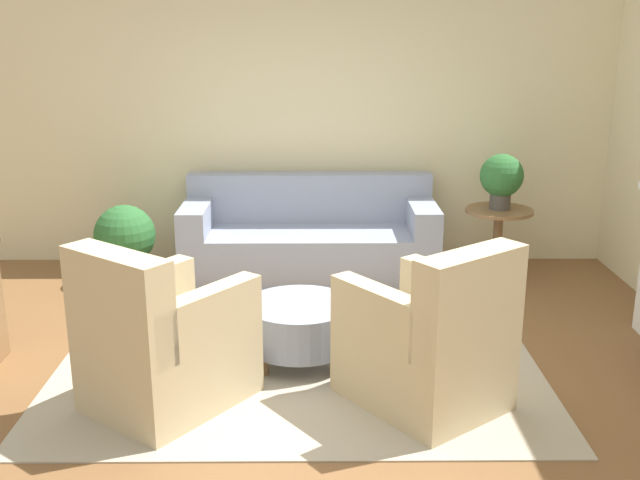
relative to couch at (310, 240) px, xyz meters
name	(u,v)px	position (x,y,z in m)	size (l,w,h in m)	color
ground_plane	(298,372)	(-0.07, -2.01, -0.32)	(16.00, 16.00, 0.00)	brown
wall_back	(302,114)	(-0.07, 0.51, 1.08)	(8.93, 0.12, 2.80)	beige
rug	(298,372)	(-0.07, -2.01, -0.32)	(3.21, 2.12, 0.01)	#B2A893
couch	(310,240)	(0.00, 0.00, 0.00)	(2.25, 0.86, 0.89)	#8E99B2
armchair_left	(161,346)	(-0.86, -2.45, 0.07)	(1.10, 1.13, 1.02)	#C6B289
armchair_right	(430,345)	(0.73, -2.45, 0.07)	(1.10, 1.13, 1.02)	#C6B289
ottoman_table	(300,324)	(-0.06, -1.84, -0.05)	(0.74, 0.74, 0.41)	#8E99B2
side_table	(498,230)	(1.68, -0.10, 0.12)	(0.59, 0.59, 0.64)	olive
potted_plant_on_side_table	(502,178)	(1.68, -0.10, 0.60)	(0.38, 0.38, 0.49)	#4C4742
potted_plant_floor	(125,238)	(-1.62, -0.20, 0.08)	(0.53, 0.53, 0.70)	#4C4742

